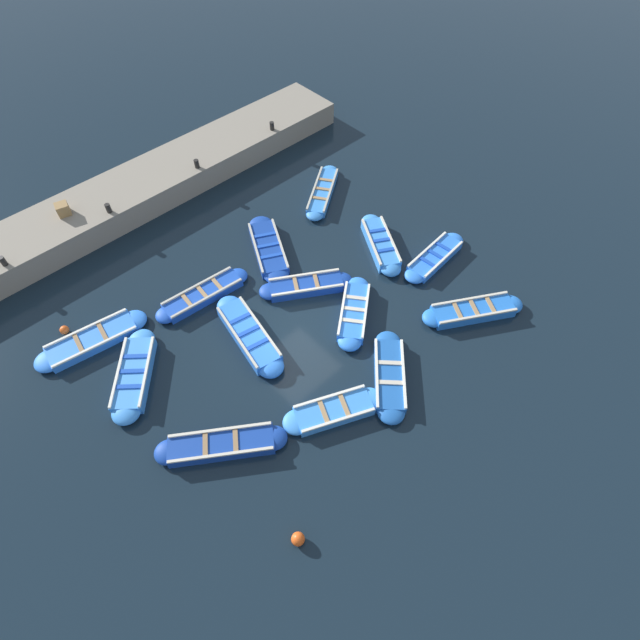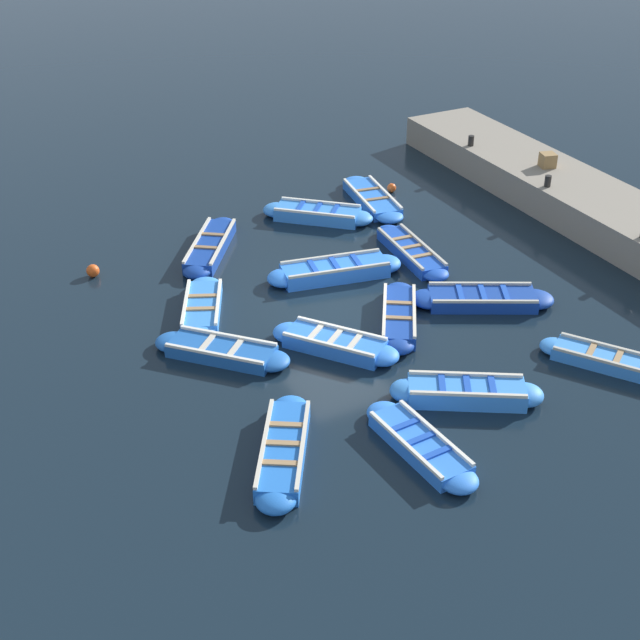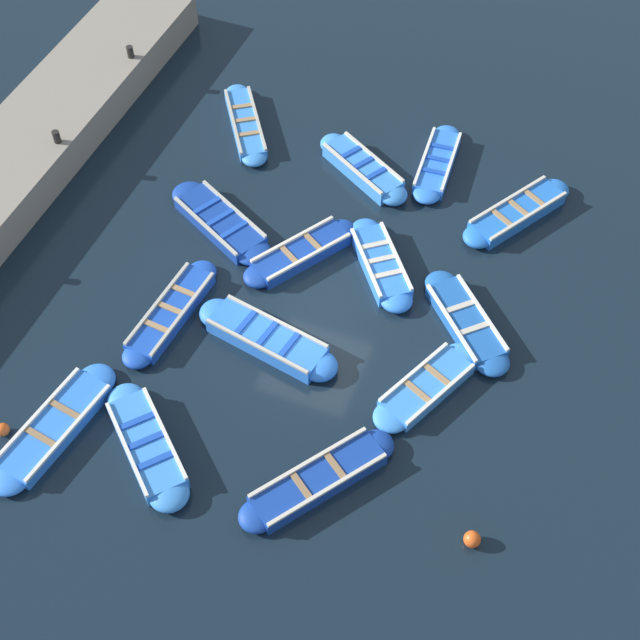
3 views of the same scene
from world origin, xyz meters
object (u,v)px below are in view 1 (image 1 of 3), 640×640
Objects in this scene: boat_bow_out at (306,286)px; buoy_orange_near at (64,330)px; boat_outer_right at (435,257)px; bollard_mid_south at (197,164)px; boat_broadside at (354,312)px; boat_end_of_row at (381,244)px; boat_near_quay at (268,248)px; boat_mid_row at (389,375)px; bollard_north at (3,261)px; boat_far_corner at (92,340)px; wooden_crate at (63,209)px; boat_drifting at (134,374)px; boat_alongside at (203,295)px; buoy_yellow_far at (298,539)px; boat_inner_gap at (249,335)px; boat_outer_left at (323,192)px; boat_stern_in at (334,411)px; boat_tucked at (473,311)px; boat_centre at (221,445)px; bollard_south at (272,126)px; bollard_mid_north at (108,208)px.

boat_bow_out is 10.92× the size of buoy_orange_near.
boat_outer_right is 9.47× the size of bollard_mid_south.
bollard_mid_south is at bearing 178.78° from boat_broadside.
boat_broadside is at bearing -62.39° from boat_end_of_row.
boat_bow_out is 7.45m from bollard_mid_south.
boat_near_quay reaches higher than boat_mid_row.
bollard_north is (-9.38, -7.87, 0.99)m from boat_broadside.
boat_far_corner is 8.56× the size of wooden_crate.
boat_drifting is 9.16× the size of bollard_north.
boat_alongside is 6.55m from wooden_crate.
boat_inner_gap is at bearing 152.68° from buoy_yellow_far.
boat_end_of_row is 0.97× the size of boat_outer_left.
buoy_yellow_far is at bearing -45.86° from boat_outer_left.
boat_stern_in is 3.76m from buoy_yellow_far.
boat_drifting is 3.80m from boat_inner_gap.
boat_tucked is (5.74, 9.85, -0.01)m from boat_drifting.
boat_mid_row is at bearing -29.98° from boat_outer_left.
boat_stern_in is at bearing -32.51° from boat_bow_out.
boat_tucked is (0.25, 3.99, 0.02)m from boat_mid_row.
boat_outer_right reaches higher than boat_stern_in.
boat_stern_in is (6.61, -2.90, -0.02)m from boat_near_quay.
bollard_mid_south is (-10.16, 6.40, 0.99)m from boat_centre.
boat_bow_out reaches higher than boat_near_quay.
bollard_south reaches higher than boat_outer_right.
bollard_south is at bearing 155.71° from boat_broadside.
boat_far_corner is at bearing -69.47° from bollard_south.
boat_tucked reaches higher than boat_centre.
boat_tucked is 16.35m from bollard_north.
bollard_mid_north and bollard_mid_south have the same top height.
boat_outer_right is 4.11m from boat_broadside.
boat_inner_gap is (2.70, -3.05, 0.03)m from boat_near_quay.
bollard_north reaches higher than boat_alongside.
buoy_orange_near is at bearing -168.32° from boat_centre.
bollard_south is at bearing 179.25° from boat_outer_right.
boat_mid_row is 9.18m from boat_outer_left.
boat_centre is 10.48m from bollard_mid_north.
boat_outer_left is at bearing 103.26° from boat_drifting.
boat_far_corner is at bearing -171.06° from boat_drifting.
boat_near_quay is at bearing 130.81° from boat_centre.
boat_far_corner is at bearing -140.90° from boat_mid_row.
boat_end_of_row is 7.27× the size of wooden_crate.
boat_inner_gap is 2.51m from boat_alongside.
bollard_mid_south reaches higher than boat_mid_row.
boat_alongside is 4.70m from buoy_orange_near.
bollard_mid_south is at bearing 155.89° from boat_inner_gap.
bollard_south is at bearing 171.43° from boat_outer_left.
bollard_south is (-7.76, 1.14, 0.97)m from boat_end_of_row.
boat_far_corner is 9.83m from boat_mid_row.
boat_outer_right is 9.47× the size of bollard_south.
wooden_crate reaches higher than boat_end_of_row.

